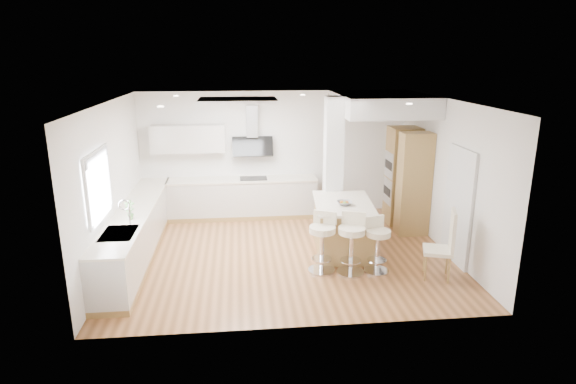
{
  "coord_description": "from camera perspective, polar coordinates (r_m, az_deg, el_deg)",
  "views": [
    {
      "loc": [
        -0.8,
        -8.23,
        3.57
      ],
      "look_at": [
        0.09,
        0.4,
        1.08
      ],
      "focal_mm": 30.0,
      "sensor_mm": 36.0,
      "label": 1
    }
  ],
  "objects": [
    {
      "name": "pillar",
      "position": [
        9.61,
        5.37,
        2.89
      ],
      "size": [
        0.35,
        0.35,
        2.8
      ],
      "color": "silver",
      "rests_on": "ground"
    },
    {
      "name": "window_left",
      "position": [
        7.86,
        -21.62,
        1.07
      ],
      "size": [
        0.06,
        1.28,
        1.07
      ],
      "color": "white",
      "rests_on": "ground"
    },
    {
      "name": "counter_back",
      "position": [
        10.84,
        -6.29,
        0.53
      ],
      "size": [
        3.62,
        0.63,
        2.5
      ],
      "color": "#A68347",
      "rests_on": "ground"
    },
    {
      "name": "dining_chair",
      "position": [
        8.25,
        18.13,
        -5.7
      ],
      "size": [
        0.58,
        0.58,
        1.18
      ],
      "rotation": [
        0.0,
        0.0,
        -0.33
      ],
      "color": "beige",
      "rests_on": "ground"
    },
    {
      "name": "soffit",
      "position": [
        10.1,
        11.0,
        10.21
      ],
      "size": [
        1.78,
        2.2,
        0.4
      ],
      "color": "silver",
      "rests_on": "ground"
    },
    {
      "name": "wall_back",
      "position": [
        10.97,
        -1.6,
        4.6
      ],
      "size": [
        6.0,
        0.04,
        2.8
      ],
      "primitive_type": "cube",
      "color": "white",
      "rests_on": "ground"
    },
    {
      "name": "bar_stool_c",
      "position": [
        8.25,
        10.53,
        -5.83
      ],
      "size": [
        0.53,
        0.53,
        0.95
      ],
      "rotation": [
        0.0,
        0.0,
        0.27
      ],
      "color": "silver",
      "rests_on": "ground"
    },
    {
      "name": "skylight",
      "position": [
        8.86,
        -5.91,
        10.76
      ],
      "size": [
        4.1,
        2.1,
        0.06
      ],
      "color": "silver",
      "rests_on": "ground"
    },
    {
      "name": "oven_column",
      "position": [
        10.38,
        13.87,
        1.49
      ],
      "size": [
        0.63,
        1.21,
        2.1
      ],
      "color": "#A68347",
      "rests_on": "ground"
    },
    {
      "name": "counter_left",
      "position": [
        9.21,
        -17.49,
        -4.51
      ],
      "size": [
        0.63,
        4.5,
        1.35
      ],
      "color": "#A68347",
      "rests_on": "ground"
    },
    {
      "name": "wall_left",
      "position": [
        8.79,
        -20.2,
        0.72
      ],
      "size": [
        0.04,
        5.0,
        2.8
      ],
      "primitive_type": "cube",
      "color": "white",
      "rests_on": "ground"
    },
    {
      "name": "peninsula",
      "position": [
        9.03,
        6.47,
        -4.08
      ],
      "size": [
        1.18,
        1.66,
        1.03
      ],
      "rotation": [
        0.0,
        0.0,
        -0.09
      ],
      "color": "#A68347",
      "rests_on": "ground"
    },
    {
      "name": "doorway_right",
      "position": [
        8.89,
        19.54,
        -1.74
      ],
      "size": [
        0.05,
        1.0,
        2.1
      ],
      "color": "#453F36",
      "rests_on": "ground"
    },
    {
      "name": "ground",
      "position": [
        9.0,
        -0.31,
        -7.35
      ],
      "size": [
        6.0,
        6.0,
        0.0
      ],
      "primitive_type": "plane",
      "color": "#A3693C",
      "rests_on": "ground"
    },
    {
      "name": "bar_stool_b",
      "position": [
        8.12,
        7.55,
        -5.69
      ],
      "size": [
        0.61,
        0.61,
        1.04
      ],
      "rotation": [
        0.0,
        0.0,
        -0.4
      ],
      "color": "silver",
      "rests_on": "ground"
    },
    {
      "name": "wall_right",
      "position": [
        9.32,
        18.37,
        1.72
      ],
      "size": [
        0.04,
        5.0,
        2.8
      ],
      "primitive_type": "cube",
      "color": "white",
      "rests_on": "ground"
    },
    {
      "name": "bar_stool_a",
      "position": [
        8.14,
        4.11,
        -5.57
      ],
      "size": [
        0.61,
        0.61,
        1.03
      ],
      "rotation": [
        0.0,
        0.0,
        -0.42
      ],
      "color": "silver",
      "rests_on": "ground"
    },
    {
      "name": "ceiling",
      "position": [
        9.0,
        -0.31,
        -7.35
      ],
      "size": [
        6.0,
        5.0,
        0.02
      ],
      "primitive_type": "cube",
      "color": "silver",
      "rests_on": "ground"
    }
  ]
}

